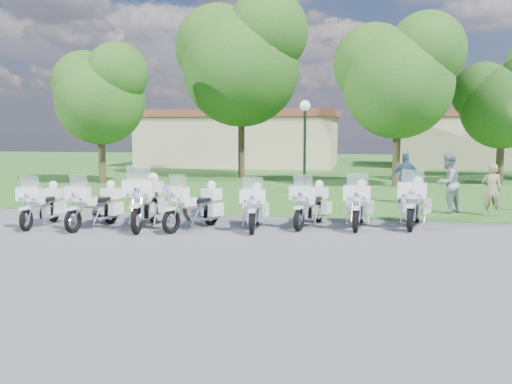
% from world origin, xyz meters
% --- Properties ---
extents(ground, '(100.00, 100.00, 0.00)m').
position_xyz_m(ground, '(0.00, 0.00, 0.00)').
color(ground, '#57575C').
rests_on(ground, ground).
extents(grass_lawn, '(100.00, 48.00, 0.01)m').
position_xyz_m(grass_lawn, '(0.00, 27.00, 0.00)').
color(grass_lawn, '#29561B').
rests_on(grass_lawn, ground).
extents(motorcycle_0, '(0.81, 2.16, 1.45)m').
position_xyz_m(motorcycle_0, '(-5.34, 0.13, 0.61)').
color(motorcycle_0, black).
rests_on(motorcycle_0, ground).
extents(motorcycle_1, '(0.99, 2.23, 1.51)m').
position_xyz_m(motorcycle_1, '(-3.77, 0.16, 0.63)').
color(motorcycle_1, black).
rests_on(motorcycle_1, ground).
extents(motorcycle_2, '(1.08, 2.60, 1.75)m').
position_xyz_m(motorcycle_2, '(-2.41, 0.44, 0.73)').
color(motorcycle_2, black).
rests_on(motorcycle_2, ground).
extents(motorcycle_3, '(1.29, 2.13, 1.52)m').
position_xyz_m(motorcycle_3, '(-1.06, 0.50, 0.64)').
color(motorcycle_3, black).
rests_on(motorcycle_3, ground).
extents(motorcycle_4, '(0.87, 2.16, 1.45)m').
position_xyz_m(motorcycle_4, '(0.51, 0.79, 0.61)').
color(motorcycle_4, black).
rests_on(motorcycle_4, ground).
extents(motorcycle_5, '(1.06, 2.16, 1.48)m').
position_xyz_m(motorcycle_5, '(1.94, 1.55, 0.62)').
color(motorcycle_5, black).
rests_on(motorcycle_5, ground).
extents(motorcycle_6, '(0.83, 2.28, 1.53)m').
position_xyz_m(motorcycle_6, '(3.25, 1.63, 0.64)').
color(motorcycle_6, black).
rests_on(motorcycle_6, ground).
extents(motorcycle_7, '(1.05, 2.39, 1.62)m').
position_xyz_m(motorcycle_7, '(4.75, 2.08, 0.68)').
color(motorcycle_7, black).
rests_on(motorcycle_7, ground).
extents(lamp_post, '(0.44, 0.44, 3.86)m').
position_xyz_m(lamp_post, '(0.89, 9.36, 2.93)').
color(lamp_post, black).
rests_on(lamp_post, ground).
extents(tree_0, '(5.18, 4.42, 6.90)m').
position_xyz_m(tree_0, '(-9.66, 12.49, 4.57)').
color(tree_0, '#38281C').
rests_on(tree_0, ground).
extents(tree_1, '(7.59, 6.48, 10.12)m').
position_xyz_m(tree_1, '(-3.60, 17.25, 6.70)').
color(tree_1, '#38281C').
rests_on(tree_1, ground).
extents(tree_2, '(6.00, 5.12, 8.00)m').
position_xyz_m(tree_2, '(4.71, 13.59, 5.30)').
color(tree_2, '#38281C').
rests_on(tree_2, ground).
extents(tree_3, '(4.68, 3.99, 6.24)m').
position_xyz_m(tree_3, '(9.76, 15.72, 4.13)').
color(tree_3, '#38281C').
rests_on(tree_3, ground).
extents(building_west, '(14.56, 8.32, 4.10)m').
position_xyz_m(building_west, '(-6.00, 28.00, 2.07)').
color(building_west, tan).
rests_on(building_west, ground).
extents(building_east, '(11.44, 7.28, 4.10)m').
position_xyz_m(building_east, '(11.00, 30.00, 2.07)').
color(building_east, tan).
rests_on(building_east, ground).
extents(bystander_a, '(0.60, 0.41, 1.62)m').
position_xyz_m(bystander_a, '(7.21, 4.48, 0.81)').
color(bystander_a, '#887C5C').
rests_on(bystander_a, ground).
extents(bystander_b, '(1.16, 1.18, 1.92)m').
position_xyz_m(bystander_b, '(5.95, 4.83, 0.96)').
color(bystander_b, gray).
rests_on(bystander_b, ground).
extents(bystander_c, '(1.13, 0.62, 1.82)m').
position_xyz_m(bystander_c, '(4.81, 7.22, 0.91)').
color(bystander_c, '#2F5371').
rests_on(bystander_c, ground).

